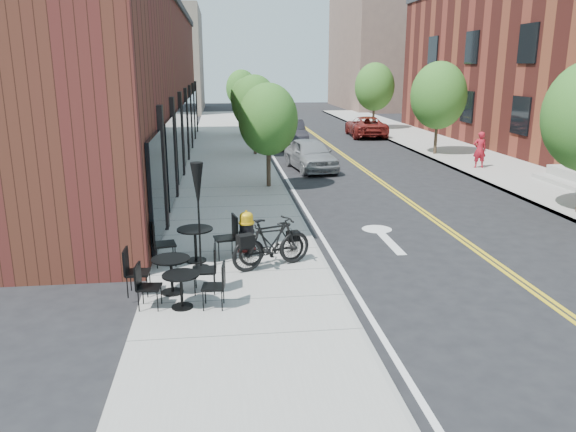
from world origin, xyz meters
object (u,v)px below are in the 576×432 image
bistro_set_b (181,286)px  pedestrian (480,150)px  bistro_set_a (171,270)px  parked_car_far (366,126)px  parked_car_c (269,125)px  bicycle_left (272,243)px  bistro_set_c (195,240)px  fire_hydrant (247,232)px  parked_car_a (310,154)px  bicycle_right (272,243)px  patio_umbrella (198,194)px  parked_car_b (289,133)px

bistro_set_b → pedestrian: pedestrian is taller
bistro_set_a → parked_car_far: parked_car_far is taller
parked_car_c → bicycle_left: bearing=-91.1°
bistro_set_c → parked_car_c: parked_car_c is taller
fire_hydrant → parked_car_far: 24.61m
parked_car_a → parked_car_far: 12.84m
bicycle_right → patio_umbrella: bearing=63.8°
bistro_set_a → pedestrian: pedestrian is taller
bistro_set_a → parked_car_b: bearing=78.1°
bicycle_right → parked_car_b: bearing=-30.3°
fire_hydrant → bistro_set_c: 1.37m
bicycle_left → parked_car_a: 12.68m
bicycle_right → bistro_set_a: (-2.10, -1.22, -0.10)m
parked_car_c → patio_umbrella: bearing=-94.8°
parked_car_far → pedestrian: (1.88, -12.58, 0.26)m
bistro_set_c → parked_car_a: 12.86m
fire_hydrant → parked_car_far: (8.92, 22.94, 0.06)m
patio_umbrella → parked_car_c: bearing=81.4°
bicycle_left → parked_car_c: parked_car_c is taller
bistro_set_b → patio_umbrella: (0.29, 2.07, 1.28)m
bistro_set_c → parked_car_a: parked_car_a is taller
bistro_set_a → parked_car_a: 14.72m
patio_umbrella → parked_car_c: patio_umbrella is taller
bistro_set_a → parked_car_c: size_ratio=0.32×
fire_hydrant → parked_car_c: 23.35m
parked_car_a → parked_car_b: (0.00, 7.63, 0.05)m
fire_hydrant → bistro_set_b: 3.51m
parked_car_c → pedestrian: (8.21, -12.84, 0.12)m
patio_umbrella → pedestrian: 16.57m
bistro_set_b → parked_car_a: (4.76, 14.58, 0.14)m
parked_car_a → parked_car_c: parked_car_c is taller
bicycle_left → parked_car_c: (2.07, 24.20, 0.20)m
bistro_set_c → parked_car_c: bearing=68.9°
patio_umbrella → fire_hydrant: bearing=46.9°
bicycle_right → parked_car_far: 25.63m
parked_car_c → pedestrian: size_ratio=3.45×
bicycle_right → bistro_set_a: bearing=97.9°
parked_car_c → parked_car_far: 6.33m
parked_car_b → parked_car_a: bearing=-90.8°
parked_car_b → fire_hydrant: bearing=-101.0°
bicycle_right → bistro_set_a: size_ratio=1.10×
bistro_set_b → parked_car_a: size_ratio=0.40×
parked_car_c → bistro_set_a: bearing=-95.5°
bicycle_right → bistro_set_a: 2.43m
bicycle_left → parked_car_c: bearing=160.5°
parked_car_a → parked_car_b: parked_car_b is taller
parked_car_a → parked_car_far: size_ratio=0.86×
parked_car_a → bicycle_left: bearing=-110.9°
fire_hydrant → parked_car_a: 11.85m
bicycle_left → patio_umbrella: patio_umbrella is taller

